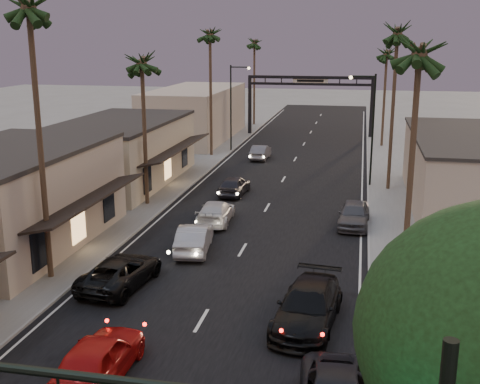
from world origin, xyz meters
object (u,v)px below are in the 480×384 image
at_px(palm_ld, 210,30).
at_px(palm_rc, 387,50).
at_px(palm_ra, 420,44).
at_px(oncoming_silver, 194,238).
at_px(oncoming_red, 98,358).
at_px(curbside_black, 308,307).
at_px(palm_rb, 398,28).
at_px(oncoming_pickup, 121,272).
at_px(streetlight_left, 233,101).
at_px(palm_far, 254,40).
at_px(palm_lc, 142,57).
at_px(streetlight_right, 370,121).
at_px(arch, 310,91).

xyz_separation_m(palm_ld, palm_rc, (17.20, 9.00, -1.95)).
bearing_deg(palm_ra, oncoming_silver, 163.65).
bearing_deg(oncoming_red, palm_ld, -81.59).
bearing_deg(curbside_black, palm_rb, 86.35).
distance_m(oncoming_red, oncoming_pickup, 8.32).
bearing_deg(streetlight_left, palm_rb, -42.05).
distance_m(streetlight_left, oncoming_red, 44.62).
distance_m(streetlight_left, palm_rb, 22.07).
bearing_deg(palm_rc, palm_ld, -152.38).
relative_size(palm_ld, palm_far, 1.08).
xyz_separation_m(palm_ld, curbside_black, (13.07, -35.52, -11.57)).
xyz_separation_m(streetlight_left, palm_ld, (-1.68, -3.00, 7.09)).
bearing_deg(palm_lc, oncoming_pickup, -74.92).
relative_size(palm_far, oncoming_pickup, 2.47).
distance_m(streetlight_right, curbside_black, 26.03).
bearing_deg(palm_rc, oncoming_pickup, -107.58).
distance_m(palm_ld, oncoming_pickup, 35.41).
bearing_deg(palm_ld, curbside_black, -69.80).
height_order(palm_ra, curbside_black, palm_ra).
distance_m(streetlight_right, oncoming_red, 32.81).
distance_m(palm_ra, palm_far, 56.58).
height_order(streetlight_left, palm_far, palm_far).
bearing_deg(palm_far, palm_ra, -72.62).
height_order(arch, oncoming_red, arch).
height_order(palm_rb, palm_rc, palm_rb).
relative_size(streetlight_left, palm_lc, 0.74).
bearing_deg(oncoming_pickup, arch, -89.49).
bearing_deg(palm_lc, palm_rb, 24.94).
distance_m(palm_ra, oncoming_red, 18.30).
relative_size(streetlight_right, curbside_black, 1.54).
relative_size(streetlight_left, palm_rc, 0.74).
height_order(arch, streetlight_left, streetlight_left).
relative_size(palm_lc, oncoming_pickup, 2.28).
height_order(arch, palm_far, palm_far).
xyz_separation_m(streetlight_right, oncoming_silver, (-9.55, -17.71, -4.55)).
distance_m(arch, palm_ra, 47.17).
relative_size(arch, curbside_black, 2.61).
relative_size(streetlight_right, oncoming_red, 1.80).
relative_size(streetlight_left, curbside_black, 1.54).
distance_m(streetlight_left, palm_lc, 22.65).
bearing_deg(curbside_black, palm_lc, 134.26).
xyz_separation_m(streetlight_right, palm_far, (-15.22, 33.00, 6.11)).
height_order(palm_ld, palm_ra, palm_ld).
relative_size(palm_ra, oncoming_silver, 2.78).
relative_size(palm_far, oncoming_silver, 2.78).
xyz_separation_m(streetlight_right, streetlight_left, (-13.84, 13.00, 0.00)).
relative_size(palm_ld, oncoming_pickup, 2.65).
distance_m(streetlight_right, palm_rb, 7.35).
xyz_separation_m(palm_rc, oncoming_red, (-10.94, -50.16, -9.62)).
bearing_deg(oncoming_pickup, curbside_black, 172.11).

